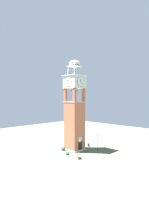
# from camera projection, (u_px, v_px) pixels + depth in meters

# --- Properties ---
(ground) EXTENTS (80.00, 80.00, 0.00)m
(ground) POSITION_uv_depth(u_px,v_px,m) (75.00, 150.00, 39.06)
(ground) COLOR #5B664C
(clock_tower) EXTENTS (3.94, 3.94, 19.66)m
(clock_tower) POSITION_uv_depth(u_px,v_px,m) (75.00, 114.00, 38.48)
(clock_tower) COLOR #AD5B42
(clock_tower) RESTS_ON ground
(park_bench) EXTENTS (1.27, 1.57, 0.95)m
(park_bench) POSITION_uv_depth(u_px,v_px,m) (79.00, 156.00, 33.42)
(park_bench) COLOR brown
(park_bench) RESTS_ON ground
(lamp_post) EXTENTS (0.36, 0.36, 3.38)m
(lamp_post) POSITION_uv_depth(u_px,v_px,m) (98.00, 140.00, 38.46)
(lamp_post) COLOR black
(lamp_post) RESTS_ON ground
(trash_bin) EXTENTS (0.52, 0.52, 0.80)m
(trash_bin) POSITION_uv_depth(u_px,v_px,m) (89.00, 145.00, 41.73)
(trash_bin) COLOR #4C4C51
(trash_bin) RESTS_ON ground
(shrub_near_entry) EXTENTS (0.85, 0.85, 0.64)m
(shrub_near_entry) POSITION_uv_depth(u_px,v_px,m) (67.00, 153.00, 35.48)
(shrub_near_entry) COLOR #336638
(shrub_near_entry) RESTS_ON ground
(shrub_left_of_tower) EXTENTS (0.92, 0.92, 0.83)m
(shrub_left_of_tower) POSITION_uv_depth(u_px,v_px,m) (63.00, 148.00, 38.58)
(shrub_left_of_tower) COLOR #336638
(shrub_left_of_tower) RESTS_ON ground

